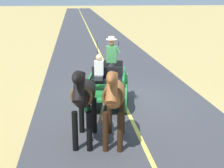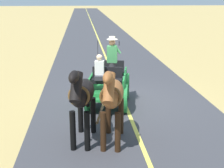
# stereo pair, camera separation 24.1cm
# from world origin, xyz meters

# --- Properties ---
(ground_plane) EXTENTS (200.00, 200.00, 0.00)m
(ground_plane) POSITION_xyz_m (0.00, 0.00, 0.00)
(ground_plane) COLOR tan
(road_surface) EXTENTS (6.33, 160.00, 0.01)m
(road_surface) POSITION_xyz_m (0.00, 0.00, 0.00)
(road_surface) COLOR #38383D
(road_surface) RESTS_ON ground
(road_centre_stripe) EXTENTS (0.12, 160.00, 0.00)m
(road_centre_stripe) POSITION_xyz_m (0.00, 0.00, 0.01)
(road_centre_stripe) COLOR #DBCC4C
(road_centre_stripe) RESTS_ON road_surface
(horse_drawn_carriage) EXTENTS (1.83, 4.51, 2.50)m
(horse_drawn_carriage) POSITION_xyz_m (0.60, 0.45, 0.82)
(horse_drawn_carriage) COLOR #1E7233
(horse_drawn_carriage) RESTS_ON ground
(horse_near_side) EXTENTS (0.86, 2.15, 2.21)m
(horse_near_side) POSITION_xyz_m (0.77, 3.50, 1.32)
(horse_near_side) COLOR brown
(horse_near_side) RESTS_ON ground
(horse_off_side) EXTENTS (0.83, 2.15, 2.21)m
(horse_off_side) POSITION_xyz_m (1.53, 3.36, 1.32)
(horse_off_side) COLOR black
(horse_off_side) RESTS_ON ground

